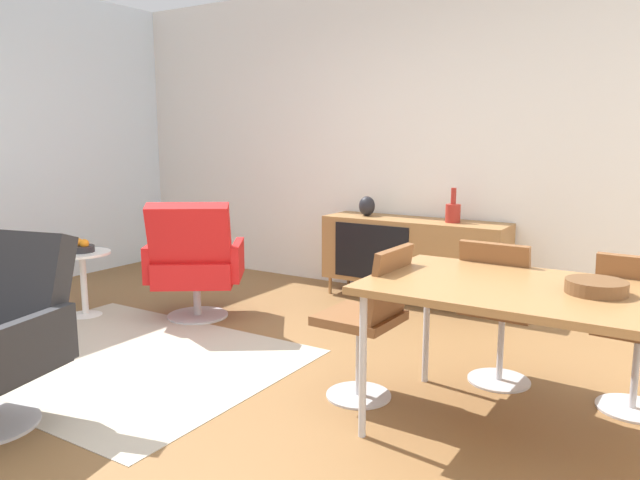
{
  "coord_description": "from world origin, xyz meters",
  "views": [
    {
      "loc": [
        2.22,
        -2.45,
        1.41
      ],
      "look_at": [
        0.29,
        0.63,
        0.79
      ],
      "focal_mm": 33.72,
      "sensor_mm": 36.0,
      "label": 1
    }
  ],
  "objects_px": {
    "dining_table": "(545,298)",
    "dining_chair_back_left": "(499,306)",
    "lounge_chair_red": "(194,261)",
    "magazine_stack": "(31,291)",
    "dining_chair_back_right": "(638,327)",
    "vase_cobalt": "(453,212)",
    "vase_sculptural_dark": "(367,206)",
    "sideboard": "(413,252)",
    "dining_chair_near_window": "(369,316)",
    "wooden_bowl_on_table": "(596,287)",
    "fruit_bowl": "(81,247)",
    "side_table_round": "(83,276)"
  },
  "relations": [
    {
      "from": "vase_cobalt",
      "to": "wooden_bowl_on_table",
      "type": "bearing_deg",
      "value": -55.23
    },
    {
      "from": "lounge_chair_red",
      "to": "magazine_stack",
      "type": "xyz_separation_m",
      "value": [
        -1.7,
        -0.32,
        -0.4
      ]
    },
    {
      "from": "vase_sculptural_dark",
      "to": "wooden_bowl_on_table",
      "type": "relative_size",
      "value": 0.67
    },
    {
      "from": "vase_sculptural_dark",
      "to": "sideboard",
      "type": "bearing_deg",
      "value": -0.24
    },
    {
      "from": "dining_chair_near_window",
      "to": "lounge_chair_red",
      "type": "height_order",
      "value": "lounge_chair_red"
    },
    {
      "from": "dining_chair_near_window",
      "to": "dining_chair_back_right",
      "type": "relative_size",
      "value": 1.0
    },
    {
      "from": "vase_sculptural_dark",
      "to": "dining_chair_near_window",
      "type": "bearing_deg",
      "value": -61.81
    },
    {
      "from": "dining_chair_back_left",
      "to": "lounge_chair_red",
      "type": "height_order",
      "value": "lounge_chair_red"
    },
    {
      "from": "vase_cobalt",
      "to": "fruit_bowl",
      "type": "relative_size",
      "value": 1.43
    },
    {
      "from": "sideboard",
      "to": "vase_sculptural_dark",
      "type": "relative_size",
      "value": 9.13
    },
    {
      "from": "lounge_chair_red",
      "to": "side_table_round",
      "type": "distance_m",
      "value": 0.93
    },
    {
      "from": "side_table_round",
      "to": "magazine_stack",
      "type": "bearing_deg",
      "value": 174.38
    },
    {
      "from": "vase_cobalt",
      "to": "vase_sculptural_dark",
      "type": "relative_size",
      "value": 1.63
    },
    {
      "from": "lounge_chair_red",
      "to": "side_table_round",
      "type": "bearing_deg",
      "value": -153.97
    },
    {
      "from": "vase_cobalt",
      "to": "magazine_stack",
      "type": "xyz_separation_m",
      "value": [
        -3.27,
        -1.72,
        -0.75
      ]
    },
    {
      "from": "dining_table",
      "to": "dining_chair_back_right",
      "type": "distance_m",
      "value": 0.7
    },
    {
      "from": "sideboard",
      "to": "magazine_stack",
      "type": "distance_m",
      "value": 3.41
    },
    {
      "from": "wooden_bowl_on_table",
      "to": "magazine_stack",
      "type": "xyz_separation_m",
      "value": [
        -4.62,
        0.23,
        -0.71
      ]
    },
    {
      "from": "vase_cobalt",
      "to": "side_table_round",
      "type": "relative_size",
      "value": 0.55
    },
    {
      "from": "dining_chair_back_right",
      "to": "fruit_bowl",
      "type": "xyz_separation_m",
      "value": [
        -3.89,
        -0.38,
        0.09
      ]
    },
    {
      "from": "dining_table",
      "to": "dining_chair_back_right",
      "type": "bearing_deg",
      "value": 58.26
    },
    {
      "from": "wooden_bowl_on_table",
      "to": "fruit_bowl",
      "type": "xyz_separation_m",
      "value": [
        -3.75,
        0.15,
        -0.21
      ]
    },
    {
      "from": "dining_table",
      "to": "fruit_bowl",
      "type": "height_order",
      "value": "dining_table"
    },
    {
      "from": "fruit_bowl",
      "to": "dining_chair_back_left",
      "type": "bearing_deg",
      "value": 6.79
    },
    {
      "from": "sideboard",
      "to": "magazine_stack",
      "type": "xyz_separation_m",
      "value": [
        -2.93,
        -1.72,
        -0.38
      ]
    },
    {
      "from": "wooden_bowl_on_table",
      "to": "magazine_stack",
      "type": "bearing_deg",
      "value": 177.13
    },
    {
      "from": "dining_chair_near_window",
      "to": "dining_table",
      "type": "bearing_deg",
      "value": 0.1
    },
    {
      "from": "sideboard",
      "to": "dining_chair_back_right",
      "type": "distance_m",
      "value": 2.33
    },
    {
      "from": "wooden_bowl_on_table",
      "to": "lounge_chair_red",
      "type": "relative_size",
      "value": 0.27
    },
    {
      "from": "dining_chair_near_window",
      "to": "wooden_bowl_on_table",
      "type": "bearing_deg",
      "value": 1.81
    },
    {
      "from": "vase_cobalt",
      "to": "fruit_bowl",
      "type": "height_order",
      "value": "vase_cobalt"
    },
    {
      "from": "vase_sculptural_dark",
      "to": "dining_chair_near_window",
      "type": "xyz_separation_m",
      "value": [
        1.06,
        -1.99,
        -0.34
      ]
    },
    {
      "from": "dining_table",
      "to": "dining_chair_back_left",
      "type": "distance_m",
      "value": 0.7
    },
    {
      "from": "dining_chair_back_right",
      "to": "vase_cobalt",
      "type": "bearing_deg",
      "value": 136.44
    },
    {
      "from": "magazine_stack",
      "to": "dining_chair_back_left",
      "type": "bearing_deg",
      "value": 4.14
    },
    {
      "from": "dining_chair_near_window",
      "to": "fruit_bowl",
      "type": "relative_size",
      "value": 4.28
    },
    {
      "from": "wooden_bowl_on_table",
      "to": "dining_chair_near_window",
      "type": "xyz_separation_m",
      "value": [
        -1.09,
        -0.03,
        -0.3
      ]
    },
    {
      "from": "sideboard",
      "to": "dining_chair_back_left",
      "type": "xyz_separation_m",
      "value": [
        1.14,
        -1.42,
        0.03
      ]
    },
    {
      "from": "dining_chair_back_right",
      "to": "lounge_chair_red",
      "type": "bearing_deg",
      "value": 179.61
    },
    {
      "from": "vase_cobalt",
      "to": "vase_sculptural_dark",
      "type": "distance_m",
      "value": 0.8
    },
    {
      "from": "wooden_bowl_on_table",
      "to": "lounge_chair_red",
      "type": "height_order",
      "value": "lounge_chair_red"
    },
    {
      "from": "dining_chair_back_right",
      "to": "dining_table",
      "type": "bearing_deg",
      "value": -121.74
    },
    {
      "from": "sideboard",
      "to": "side_table_round",
      "type": "xyz_separation_m",
      "value": [
        -2.05,
        -1.8,
        -0.12
      ]
    },
    {
      "from": "dining_table",
      "to": "lounge_chair_red",
      "type": "bearing_deg",
      "value": 167.97
    },
    {
      "from": "vase_sculptural_dark",
      "to": "fruit_bowl",
      "type": "height_order",
      "value": "vase_sculptural_dark"
    },
    {
      "from": "vase_cobalt",
      "to": "side_table_round",
      "type": "xyz_separation_m",
      "value": [
        -2.39,
        -1.81,
        -0.49
      ]
    },
    {
      "from": "dining_chair_back_left",
      "to": "lounge_chair_red",
      "type": "xyz_separation_m",
      "value": [
        -2.37,
        0.02,
        -0.0
      ]
    },
    {
      "from": "sideboard",
      "to": "lounge_chair_red",
      "type": "bearing_deg",
      "value": -131.15
    },
    {
      "from": "vase_sculptural_dark",
      "to": "dining_table",
      "type": "height_order",
      "value": "vase_sculptural_dark"
    },
    {
      "from": "sideboard",
      "to": "dining_chair_back_left",
      "type": "height_order",
      "value": "dining_chair_back_left"
    }
  ]
}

